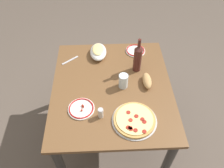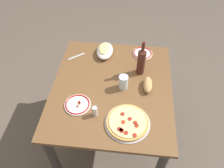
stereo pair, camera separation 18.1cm
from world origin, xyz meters
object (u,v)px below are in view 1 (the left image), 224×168
Objects in this scene: dining_table at (112,96)px; side_plate_far at (81,109)px; baked_pasta_dish at (98,51)px; wine_bottle at (138,58)px; bread_loaf at (147,81)px; water_glass at (123,81)px; spice_shaker at (101,113)px; pepperoni_pizza at (134,120)px; side_plate_near at (135,51)px.

dining_table is 5.52× the size of side_plate_far.
baked_pasta_dish is 0.74× the size of wine_bottle.
bread_loaf is (-0.38, -0.40, -0.01)m from baked_pasta_dish.
water_glass is 0.72× the size of bread_loaf.
spice_shaker is at bearing 161.79° from dining_table.
water_glass is at bearing 9.28° from pepperoni_pizza.
side_plate_near is at bearing -36.60° from side_plate_far.
water_glass is 0.62× the size of side_plate_far.
water_glass reaches higher than dining_table.
side_plate_near is 2.13× the size of spice_shaker.
pepperoni_pizza reaches higher than side_plate_far.
bread_loaf reaches higher than side_plate_near.
bread_loaf is (-0.17, -0.07, -0.10)m from wine_bottle.
side_plate_far reaches higher than dining_table.
side_plate_far is (-0.22, 0.24, 0.14)m from dining_table.
baked_pasta_dish is 0.55m from bread_loaf.
water_glass is at bearing 144.60° from wine_bottle.
pepperoni_pizza is 1.01× the size of wine_bottle.
side_plate_near is (0.43, -0.15, -0.05)m from water_glass.
wine_bottle is 1.75× the size of side_plate_near.
water_glass reaches higher than bread_loaf.
bread_loaf is at bearing -51.18° from spice_shaker.
dining_table is 4.63× the size of baked_pasta_dish.
dining_table is 12.76× the size of spice_shaker.
side_plate_near is 0.42m from bread_loaf.
dining_table is at bearing 150.80° from side_plate_near.
spice_shaker is (-0.72, 0.34, 0.03)m from side_plate_near.
bread_loaf is 0.49m from spice_shaker.
side_plate_far is at bearing 131.24° from wine_bottle.
side_plate_far reaches higher than side_plate_near.
water_glass is 0.40m from side_plate_far.
bread_loaf is at bearing -133.55° from baked_pasta_dish.
side_plate_near is at bearing -19.37° from water_glass.
baked_pasta_dish is at bearing 15.38° from dining_table.
wine_bottle is 1.61× the size of side_plate_far.
bread_loaf is 1.97× the size of spice_shaker.
water_glass is 0.20m from bread_loaf.
water_glass is at bearing -153.07° from baked_pasta_dish.
pepperoni_pizza is 0.41m from side_plate_far.
side_plate_far is 1.18× the size of bread_loaf.
pepperoni_pizza reaches higher than dining_table.
water_glass reaches higher than spice_shaker.
pepperoni_pizza reaches higher than side_plate_near.
side_plate_far is at bearing 132.04° from dining_table.
baked_pasta_dish is 1.30× the size of side_plate_near.
dining_table is at bearing -164.62° from baked_pasta_dish.
spice_shaker is at bearing -115.70° from side_plate_far.
spice_shaker reaches higher than side_plate_far.
side_plate_far is at bearing 123.64° from water_glass.
wine_bottle is at bearing 21.06° from bread_loaf.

